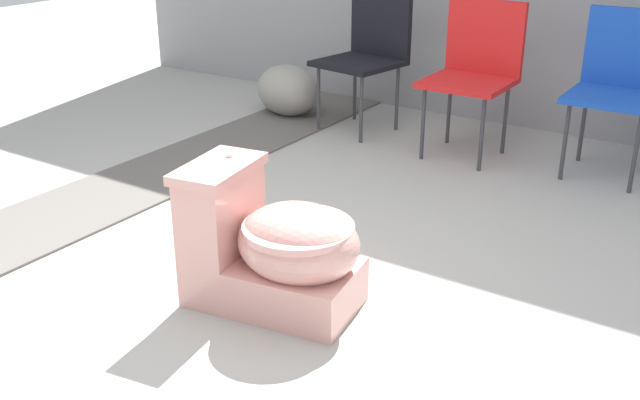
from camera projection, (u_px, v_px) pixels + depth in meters
name	position (u px, v px, depth m)	size (l,w,h in m)	color
ground_plane	(244.00, 296.00, 2.77)	(14.00, 14.00, 0.00)	#A8A59E
gravel_strip	(126.00, 188.00, 3.74)	(0.56, 8.00, 0.01)	#605B56
toilet	(274.00, 248.00, 2.64)	(0.68, 0.47, 0.52)	#E09E93
folding_chair_left	(369.00, 45.00, 4.51)	(0.51, 0.51, 0.83)	black
folding_chair_middle	(476.00, 62.00, 4.08)	(0.44, 0.44, 0.83)	red
folding_chair_right	(621.00, 76.00, 3.79)	(0.45, 0.45, 0.83)	#1947B2
boulder_near	(288.00, 90.00, 4.90)	(0.47, 0.37, 0.33)	gray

